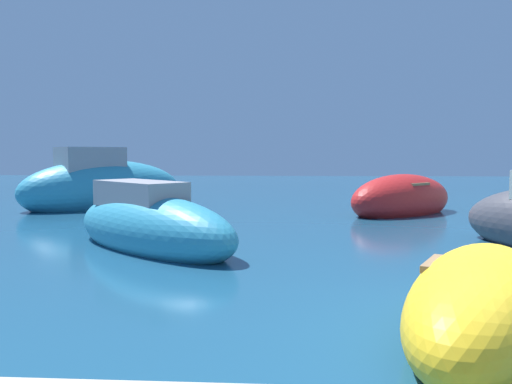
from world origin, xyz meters
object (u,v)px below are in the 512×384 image
at_px(moored_boat_0, 150,226).
at_px(moored_boat_4, 481,307).
at_px(moored_boat_5, 402,200).
at_px(moored_boat_1, 103,188).

relative_size(moored_boat_0, moored_boat_4, 1.23).
height_order(moored_boat_4, moored_boat_5, moored_boat_5).
distance_m(moored_boat_0, moored_boat_5, 9.42).
xyz_separation_m(moored_boat_1, moored_boat_5, (10.71, -1.45, -0.24)).
bearing_deg(moored_boat_1, moored_boat_4, -99.38).
relative_size(moored_boat_1, moored_boat_5, 1.34).
distance_m(moored_boat_1, moored_boat_4, 15.84).
bearing_deg(moored_boat_4, moored_boat_0, 72.10).
distance_m(moored_boat_4, moored_boat_5, 11.73).
distance_m(moored_boat_0, moored_boat_4, 7.08).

